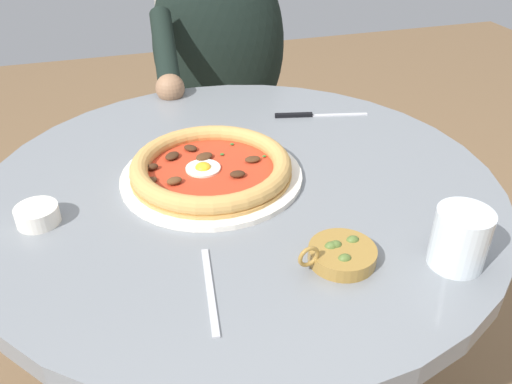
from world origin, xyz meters
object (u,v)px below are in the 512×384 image
object	(u,v)px
water_glass	(459,241)
diner_person	(221,109)
ramekin_capers	(37,214)
dining_table	(242,248)
steak_knife	(307,115)
pizza_on_plate	(211,169)
fork_utensil	(210,289)
olive_pan	(341,254)
cafe_chair_diner	(219,95)

from	to	relation	value
water_glass	diner_person	distance (m)	1.04
ramekin_capers	dining_table	bearing A→B (deg)	5.11
water_glass	steak_knife	world-z (taller)	water_glass
pizza_on_plate	fork_utensil	xyz separation A→B (m)	(-0.07, -0.29, -0.02)
ramekin_capers	olive_pan	world-z (taller)	olive_pan
water_glass	steak_knife	size ratio (longest dim) A/B	0.43
water_glass	olive_pan	size ratio (longest dim) A/B	0.72
dining_table	ramekin_capers	size ratio (longest dim) A/B	13.67
dining_table	steak_knife	xyz separation A→B (m)	(0.22, 0.22, 0.16)
pizza_on_plate	water_glass	distance (m)	0.44
water_glass	olive_pan	bearing A→B (deg)	161.81
ramekin_capers	fork_utensil	distance (m)	0.33
water_glass	fork_utensil	bearing A→B (deg)	172.69
water_glass	steak_knife	xyz separation A→B (m)	(-0.02, 0.53, -0.04)
ramekin_capers	cafe_chair_diner	xyz separation A→B (m)	(0.50, 0.88, -0.21)
steak_knife	olive_pan	distance (m)	0.50
dining_table	cafe_chair_diner	size ratio (longest dim) A/B	1.08
dining_table	diner_person	xyz separation A→B (m)	(0.13, 0.71, -0.02)
steak_knife	olive_pan	bearing A→B (deg)	-105.82
diner_person	water_glass	bearing A→B (deg)	-83.79
dining_table	fork_utensil	size ratio (longest dim) A/B	5.45
pizza_on_plate	steak_knife	world-z (taller)	pizza_on_plate
pizza_on_plate	dining_table	bearing A→B (deg)	-25.36
steak_knife	cafe_chair_diner	world-z (taller)	cafe_chair_diner
pizza_on_plate	ramekin_capers	distance (m)	0.30
cafe_chair_diner	diner_person	bearing A→B (deg)	-100.90
pizza_on_plate	diner_person	world-z (taller)	diner_person
dining_table	pizza_on_plate	size ratio (longest dim) A/B	2.84
fork_utensil	ramekin_capers	bearing A→B (deg)	134.59
pizza_on_plate	cafe_chair_diner	distance (m)	0.87
pizza_on_plate	water_glass	xyz separation A→B (m)	(0.28, -0.33, 0.02)
dining_table	ramekin_capers	xyz separation A→B (m)	(-0.34, -0.03, 0.17)
water_glass	cafe_chair_diner	world-z (taller)	cafe_chair_diner
dining_table	steak_knife	world-z (taller)	steak_knife
ramekin_capers	steak_knife	bearing A→B (deg)	24.38
water_glass	cafe_chair_diner	bearing A→B (deg)	94.11
fork_utensil	cafe_chair_diner	size ratio (longest dim) A/B	0.20
dining_table	olive_pan	xyz separation A→B (m)	(0.08, -0.26, 0.17)
dining_table	steak_knife	bearing A→B (deg)	45.86
dining_table	cafe_chair_diner	bearing A→B (deg)	79.76
steak_knife	fork_utensil	xyz separation A→B (m)	(-0.33, -0.48, -0.00)
olive_pan	diner_person	xyz separation A→B (m)	(0.05, 0.96, -0.19)
steak_knife	pizza_on_plate	bearing A→B (deg)	-142.95
fork_utensil	cafe_chair_diner	bearing A→B (deg)	76.41
steak_knife	ramekin_capers	distance (m)	0.61
dining_table	water_glass	size ratio (longest dim) A/B	10.55
water_glass	pizza_on_plate	bearing A→B (deg)	130.76
pizza_on_plate	steak_knife	bearing A→B (deg)	37.05
ramekin_capers	diner_person	distance (m)	0.89
pizza_on_plate	water_glass	bearing A→B (deg)	-49.24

